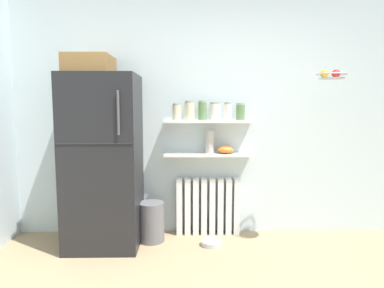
% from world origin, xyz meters
% --- Properties ---
extents(back_wall, '(7.04, 0.10, 2.60)m').
position_xyz_m(back_wall, '(0.00, 2.05, 1.30)').
color(back_wall, silver).
rests_on(back_wall, ground_plane).
extents(refrigerator, '(0.72, 0.71, 1.92)m').
position_xyz_m(refrigerator, '(-1.17, 1.66, 0.91)').
color(refrigerator, black).
rests_on(refrigerator, ground_plane).
extents(radiator, '(0.70, 0.12, 0.63)m').
position_xyz_m(radiator, '(-0.08, 1.92, 0.31)').
color(radiator, white).
rests_on(radiator, ground_plane).
extents(wall_shelf_lower, '(0.96, 0.22, 0.02)m').
position_xyz_m(wall_shelf_lower, '(-0.08, 1.89, 0.90)').
color(wall_shelf_lower, white).
extents(wall_shelf_upper, '(0.96, 0.22, 0.02)m').
position_xyz_m(wall_shelf_upper, '(-0.08, 1.89, 1.26)').
color(wall_shelf_upper, white).
extents(storage_jar_0, '(0.09, 0.09, 0.18)m').
position_xyz_m(storage_jar_0, '(-0.42, 1.89, 1.36)').
color(storage_jar_0, beige).
rests_on(storage_jar_0, wall_shelf_upper).
extents(storage_jar_1, '(0.11, 0.11, 0.21)m').
position_xyz_m(storage_jar_1, '(-0.29, 1.89, 1.38)').
color(storage_jar_1, beige).
rests_on(storage_jar_1, wall_shelf_upper).
extents(storage_jar_2, '(0.09, 0.09, 0.21)m').
position_xyz_m(storage_jar_2, '(-0.15, 1.89, 1.38)').
color(storage_jar_2, '#5B7F4C').
rests_on(storage_jar_2, wall_shelf_upper).
extents(storage_jar_3, '(0.12, 0.12, 0.19)m').
position_xyz_m(storage_jar_3, '(-0.01, 1.89, 1.37)').
color(storage_jar_3, silver).
rests_on(storage_jar_3, wall_shelf_upper).
extents(storage_jar_4, '(0.09, 0.09, 0.19)m').
position_xyz_m(storage_jar_4, '(0.12, 1.89, 1.37)').
color(storage_jar_4, silver).
rests_on(storage_jar_4, wall_shelf_upper).
extents(storage_jar_5, '(0.10, 0.10, 0.18)m').
position_xyz_m(storage_jar_5, '(0.26, 1.89, 1.36)').
color(storage_jar_5, '#5B7F4C').
rests_on(storage_jar_5, wall_shelf_upper).
extents(vase, '(0.10, 0.10, 0.25)m').
position_xyz_m(vase, '(-0.07, 1.89, 1.04)').
color(vase, '#B2ADA8').
rests_on(vase, wall_shelf_lower).
extents(shelf_bowl, '(0.18, 0.18, 0.08)m').
position_xyz_m(shelf_bowl, '(0.10, 1.89, 0.96)').
color(shelf_bowl, orange).
rests_on(shelf_bowl, wall_shelf_lower).
extents(trash_bin, '(0.27, 0.27, 0.42)m').
position_xyz_m(trash_bin, '(-0.69, 1.72, 0.21)').
color(trash_bin, slate).
rests_on(trash_bin, ground_plane).
extents(pet_food_bowl, '(0.22, 0.22, 0.05)m').
position_xyz_m(pet_food_bowl, '(-0.06, 1.60, 0.03)').
color(pet_food_bowl, '#B7B7BC').
rests_on(pet_food_bowl, ground_plane).
extents(hanging_fruit_basket, '(0.29, 0.29, 0.09)m').
position_xyz_m(hanging_fruit_basket, '(1.04, 1.44, 1.72)').
color(hanging_fruit_basket, '#B2B2B7').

